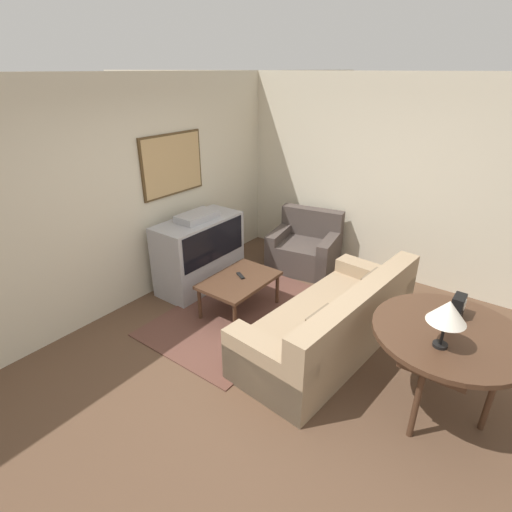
{
  "coord_description": "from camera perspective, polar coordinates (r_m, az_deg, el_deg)",
  "views": [
    {
      "loc": [
        -2.69,
        -1.82,
        2.73
      ],
      "look_at": [
        0.67,
        0.69,
        0.75
      ],
      "focal_mm": 28.0,
      "sensor_mm": 36.0,
      "label": 1
    }
  ],
  "objects": [
    {
      "name": "wall_back",
      "position": [
        4.98,
        -18.26,
        7.97
      ],
      "size": [
        12.0,
        0.1,
        2.7
      ],
      "color": "beige",
      "rests_on": "ground_plane"
    },
    {
      "name": "mantel_clock",
      "position": [
        3.79,
        26.89,
        -6.45
      ],
      "size": [
        0.17,
        0.1,
        0.2
      ],
      "color": "black",
      "rests_on": "console_table"
    },
    {
      "name": "wall_right",
      "position": [
        5.79,
        17.69,
        10.32
      ],
      "size": [
        0.06,
        12.0,
        2.7
      ],
      "color": "beige",
      "rests_on": "ground_plane"
    },
    {
      "name": "table_lamp",
      "position": [
        3.25,
        25.73,
        -7.26
      ],
      "size": [
        0.28,
        0.28,
        0.4
      ],
      "color": "black",
      "rests_on": "console_table"
    },
    {
      "name": "tv",
      "position": [
        5.4,
        -8.06,
        0.54
      ],
      "size": [
        1.21,
        0.57,
        1.04
      ],
      "color": "#9E9EA3",
      "rests_on": "ground_plane"
    },
    {
      "name": "remote",
      "position": [
        4.82,
        -2.23,
        -2.82
      ],
      "size": [
        0.12,
        0.16,
        0.02
      ],
      "color": "black",
      "rests_on": "coffee_table"
    },
    {
      "name": "armchair",
      "position": [
        5.98,
        7.01,
        0.95
      ],
      "size": [
        0.96,
        1.06,
        0.84
      ],
      "rotation": [
        0.0,
        0.0,
        -1.38
      ],
      "color": "#473D38",
      "rests_on": "ground_plane"
    },
    {
      "name": "area_rug",
      "position": [
        4.95,
        -2.3,
        -8.07
      ],
      "size": [
        2.22,
        1.45,
        0.01
      ],
      "color": "brown",
      "rests_on": "ground_plane"
    },
    {
      "name": "console_table",
      "position": [
        3.65,
        25.87,
        -10.55
      ],
      "size": [
        1.21,
        1.21,
        0.81
      ],
      "color": "#472D1E",
      "rests_on": "ground_plane"
    },
    {
      "name": "ground_plane",
      "position": [
        4.24,
        2.16,
        -14.8
      ],
      "size": [
        12.0,
        12.0,
        0.0
      ],
      "primitive_type": "plane",
      "color": "brown"
    },
    {
      "name": "couch",
      "position": [
        4.32,
        10.87,
        -9.57
      ],
      "size": [
        2.29,
        1.11,
        0.82
      ],
      "rotation": [
        0.0,
        0.0,
        3.06
      ],
      "color": "#9E8466",
      "rests_on": "ground_plane"
    },
    {
      "name": "coffee_table",
      "position": [
        4.79,
        -2.38,
        -3.75
      ],
      "size": [
        0.93,
        0.63,
        0.45
      ],
      "color": "#472D1E",
      "rests_on": "ground_plane"
    }
  ]
}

